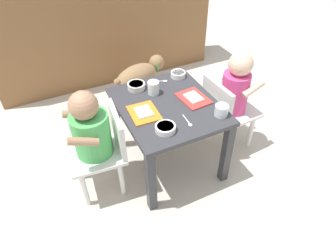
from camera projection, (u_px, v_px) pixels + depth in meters
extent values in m
plane|color=beige|center=(168.00, 160.00, 1.92)|extent=(7.00, 7.00, 0.00)
cube|color=brown|center=(103.00, 23.00, 2.43)|extent=(1.79, 0.31, 0.93)
cube|color=#333338|center=(168.00, 106.00, 1.64)|extent=(0.52, 0.60, 0.03)
cube|color=#333338|center=(151.00, 182.00, 1.52)|extent=(0.04, 0.04, 0.42)
cube|color=#333338|center=(226.00, 153.00, 1.67)|extent=(0.04, 0.04, 0.42)
cube|color=#333338|center=(116.00, 121.00, 1.89)|extent=(0.04, 0.04, 0.42)
cube|color=#333338|center=(181.00, 102.00, 2.04)|extent=(0.04, 0.04, 0.42)
cube|color=silver|center=(96.00, 152.00, 1.59)|extent=(0.31, 0.31, 0.02)
cube|color=silver|center=(117.00, 130.00, 1.55)|extent=(0.05, 0.27, 0.22)
cylinder|color=#4CB259|center=(92.00, 134.00, 1.51)|extent=(0.19, 0.19, 0.24)
sphere|color=#A87A5B|center=(83.00, 105.00, 1.39)|extent=(0.14, 0.14, 0.14)
cylinder|color=silver|center=(79.00, 162.00, 1.73)|extent=(0.03, 0.03, 0.26)
cylinder|color=silver|center=(84.00, 189.00, 1.59)|extent=(0.03, 0.03, 0.26)
cylinder|color=silver|center=(113.00, 153.00, 1.78)|extent=(0.03, 0.03, 0.26)
cylinder|color=silver|center=(122.00, 178.00, 1.64)|extent=(0.03, 0.03, 0.26)
cylinder|color=#A87A5B|center=(77.00, 115.00, 1.53)|extent=(0.15, 0.05, 0.09)
cylinder|color=#A87A5B|center=(83.00, 142.00, 1.38)|extent=(0.15, 0.05, 0.09)
cube|color=silver|center=(232.00, 110.00, 1.87)|extent=(0.29, 0.29, 0.02)
cube|color=silver|center=(217.00, 101.00, 1.75)|extent=(0.04, 0.27, 0.22)
cylinder|color=#D83F7F|center=(235.00, 93.00, 1.78)|extent=(0.16, 0.16, 0.25)
sphere|color=beige|center=(241.00, 64.00, 1.67)|extent=(0.14, 0.14, 0.14)
cylinder|color=silver|center=(251.00, 131.00, 1.93)|extent=(0.03, 0.03, 0.26)
cylinder|color=silver|center=(231.00, 115.00, 2.06)|extent=(0.03, 0.03, 0.26)
cylinder|color=silver|center=(226.00, 142.00, 1.86)|extent=(0.03, 0.03, 0.26)
cylinder|color=silver|center=(207.00, 124.00, 1.99)|extent=(0.03, 0.03, 0.26)
cylinder|color=beige|center=(253.00, 89.00, 1.70)|extent=(0.15, 0.05, 0.09)
cylinder|color=beige|center=(233.00, 74.00, 1.82)|extent=(0.15, 0.05, 0.09)
ellipsoid|color=olive|center=(137.00, 77.00, 2.26)|extent=(0.41, 0.29, 0.19)
sphere|color=olive|center=(157.00, 62.00, 2.35)|extent=(0.12, 0.12, 0.12)
sphere|color=black|center=(160.00, 61.00, 2.37)|extent=(0.05, 0.05, 0.05)
torus|color=green|center=(154.00, 65.00, 2.34)|extent=(0.06, 0.10, 0.10)
sphere|color=olive|center=(117.00, 82.00, 2.15)|extent=(0.05, 0.05, 0.05)
cylinder|color=olive|center=(152.00, 92.00, 2.39)|extent=(0.04, 0.04, 0.14)
cylinder|color=olive|center=(143.00, 86.00, 2.44)|extent=(0.04, 0.04, 0.14)
cylinder|color=olive|center=(132.00, 102.00, 2.28)|extent=(0.04, 0.04, 0.14)
cylinder|color=olive|center=(123.00, 96.00, 2.34)|extent=(0.04, 0.04, 0.14)
cube|color=orange|center=(144.00, 113.00, 1.57)|extent=(0.15, 0.18, 0.01)
cube|color=white|center=(144.00, 112.00, 1.56)|extent=(0.08, 0.10, 0.01)
cube|color=red|center=(193.00, 98.00, 1.67)|extent=(0.15, 0.19, 0.01)
cube|color=white|center=(194.00, 97.00, 1.66)|extent=(0.08, 0.11, 0.01)
cylinder|color=white|center=(221.00, 110.00, 1.54)|extent=(0.07, 0.07, 0.06)
cylinder|color=silver|center=(221.00, 112.00, 1.55)|extent=(0.06, 0.06, 0.03)
cylinder|color=white|center=(153.00, 88.00, 1.69)|extent=(0.06, 0.06, 0.07)
cylinder|color=silver|center=(154.00, 90.00, 1.70)|extent=(0.06, 0.06, 0.04)
cylinder|color=white|center=(178.00, 74.00, 1.84)|extent=(0.09, 0.09, 0.03)
cylinder|color=gold|center=(178.00, 73.00, 1.83)|extent=(0.07, 0.07, 0.01)
cylinder|color=white|center=(165.00, 128.00, 1.46)|extent=(0.10, 0.10, 0.03)
cylinder|color=#D84C33|center=(165.00, 126.00, 1.45)|extent=(0.08, 0.08, 0.01)
cylinder|color=silver|center=(136.00, 86.00, 1.74)|extent=(0.10, 0.10, 0.03)
cylinder|color=gold|center=(136.00, 84.00, 1.73)|extent=(0.08, 0.08, 0.01)
cylinder|color=silver|center=(186.00, 119.00, 1.53)|extent=(0.01, 0.08, 0.01)
ellipsoid|color=silver|center=(190.00, 125.00, 1.50)|extent=(0.02, 0.03, 0.01)
cylinder|color=silver|center=(157.00, 81.00, 1.80)|extent=(0.07, 0.03, 0.01)
ellipsoid|color=silver|center=(165.00, 81.00, 1.81)|extent=(0.03, 0.03, 0.01)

